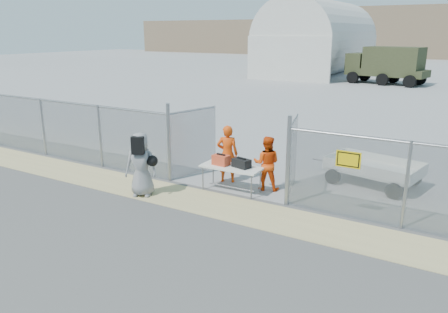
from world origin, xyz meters
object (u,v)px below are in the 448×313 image
Objects in this scene: visitor at (141,165)px; utility_trailer at (374,171)px; folding_table at (231,179)px; security_worker_right at (267,163)px; security_worker_left at (227,154)px.

visitor reaches higher than utility_trailer.
folding_table is 2.68m from visitor.
security_worker_right reaches higher than utility_trailer.
folding_table is 1.15m from security_worker_right.
security_worker_left reaches higher than security_worker_right.
security_worker_left is 1.37m from security_worker_right.
security_worker_right is at bearing 36.39° from folding_table.
utility_trailer is (5.61, 4.34, -0.51)m from visitor.
security_worker_right is 3.69m from visitor.
folding_table is 0.97× the size of visitor.
visitor is (-2.07, -1.61, 0.55)m from folding_table.
security_worker_right is at bearing 12.97° from visitor.
security_worker_left reaches higher than utility_trailer.
visitor is at bearing 20.44° from security_worker_right.
security_worker_right reaches higher than folding_table.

